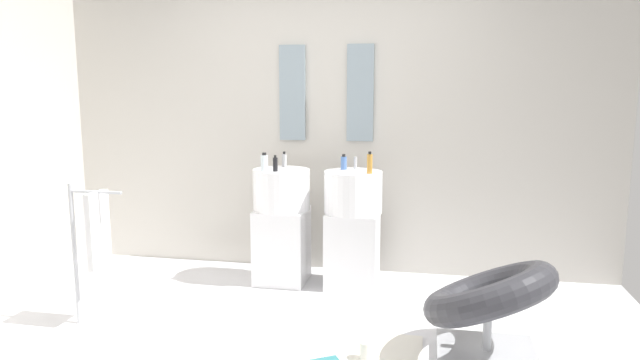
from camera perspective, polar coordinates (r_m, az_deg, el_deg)
ground_plane at (r=3.61m, az=-4.19°, el=-16.71°), size 4.80×3.60×0.04m
rear_partition at (r=4.87m, az=0.75°, el=6.15°), size 4.80×0.10×2.60m
pedestal_sink_left at (r=4.60m, az=-3.84°, el=-4.29°), size 0.45×0.45×1.02m
pedestal_sink_right at (r=4.49m, az=3.29°, el=-4.61°), size 0.45×0.45×1.02m
vanity_mirror_left at (r=4.85m, az=-2.77°, el=8.70°), size 0.22×0.03×0.79m
vanity_mirror_right at (r=4.75m, az=4.06°, el=8.67°), size 0.22×0.03×0.79m
lounge_chair at (r=3.46m, az=16.53°, el=-11.61°), size 1.06×1.06×0.65m
towel_rack at (r=3.98m, az=-21.65°, el=-4.94°), size 0.37×0.22×0.95m
coffee_mug at (r=3.43m, az=4.63°, el=-16.65°), size 0.07×0.07×0.10m
soap_bottle_clear at (r=4.41m, az=-5.59°, el=1.72°), size 0.06×0.06×0.15m
soap_bottle_amber at (r=4.30m, az=4.99°, el=1.67°), size 0.04×0.04×0.17m
soap_bottle_grey at (r=4.65m, az=-3.60°, el=2.01°), size 0.04×0.04×0.13m
soap_bottle_blue at (r=4.50m, az=2.39°, el=1.75°), size 0.05×0.05×0.12m
soap_bottle_black at (r=4.41m, az=-4.50°, el=1.60°), size 0.04×0.04×0.13m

